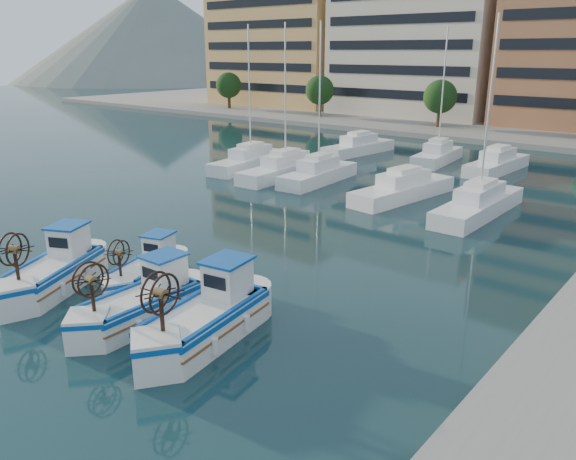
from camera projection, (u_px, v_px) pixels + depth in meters
The scene contains 7 objects.
ground at pixel (158, 318), 20.95m from camera, with size 300.00×300.00×0.00m, color #1B4146.
hill_west at pixel (159, 80), 186.50m from camera, with size 180.00×180.00×60.00m, color slate.
yacht_marina at pixel (424, 174), 42.79m from camera, with size 39.57×22.57×11.50m.
fishing_boat_a at pixel (55, 269), 23.35m from camera, with size 3.93×5.17×3.12m.
fishing_boat_b at pixel (147, 269), 23.85m from camera, with size 2.74×4.17×2.52m.
fishing_boat_c at pixel (143, 301), 20.50m from camera, with size 2.05×4.72×2.92m.
fishing_boat_d at pixel (208, 315), 19.24m from camera, with size 2.91×5.33×3.23m.
Camera 1 is at (15.78, -11.53, 9.56)m, focal length 35.00 mm.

